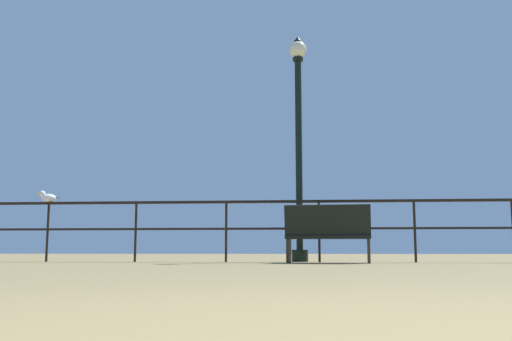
# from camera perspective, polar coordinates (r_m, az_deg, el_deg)

# --- Properties ---
(pier_railing) EXTENTS (23.63, 0.05, 1.11)m
(pier_railing) POSITION_cam_1_polar(r_m,az_deg,el_deg) (10.39, 6.29, -4.60)
(pier_railing) COLOR black
(pier_railing) RESTS_ON ground_plane
(bench_near_left) EXTENTS (1.45, 0.78, 0.96)m
(bench_near_left) POSITION_cam_1_polar(r_m,az_deg,el_deg) (9.65, 7.16, -6.15)
(bench_near_left) COLOR black
(bench_near_left) RESTS_ON ground_plane
(lamppost_center) EXTENTS (0.34, 0.34, 4.34)m
(lamppost_center) POSITION_cam_1_polar(r_m,az_deg,el_deg) (10.94, 4.27, 3.80)
(lamppost_center) COLOR black
(lamppost_center) RESTS_ON ground_plane
(seagull_on_rail) EXTENTS (0.38, 0.31, 0.21)m
(seagull_on_rail) POSITION_cam_1_polar(r_m,az_deg,el_deg) (11.48, -20.04, -2.49)
(seagull_on_rail) COLOR white
(seagull_on_rail) RESTS_ON pier_railing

